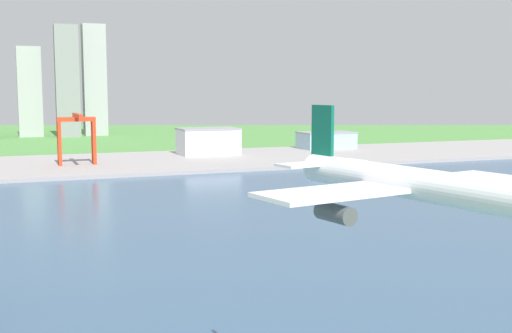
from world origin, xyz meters
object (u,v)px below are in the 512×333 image
object	(u,v)px
airplane_landing	(410,184)
warehouse_main	(208,141)
warehouse_annex	(326,140)
port_crane_red	(77,127)

from	to	relation	value
airplane_landing	warehouse_main	xyz separation A→B (m)	(105.27, 423.51, -28.41)
airplane_landing	warehouse_annex	world-z (taller)	airplane_landing
airplane_landing	warehouse_main	distance (m)	437.32
port_crane_red	warehouse_main	distance (m)	112.33
port_crane_red	warehouse_annex	size ratio (longest dim) A/B	0.93
airplane_landing	warehouse_annex	distance (m)	489.22
warehouse_main	airplane_landing	bearing A→B (deg)	-103.96
airplane_landing	warehouse_annex	size ratio (longest dim) A/B	0.89
warehouse_main	warehouse_annex	world-z (taller)	warehouse_main
airplane_landing	port_crane_red	bearing A→B (deg)	89.88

